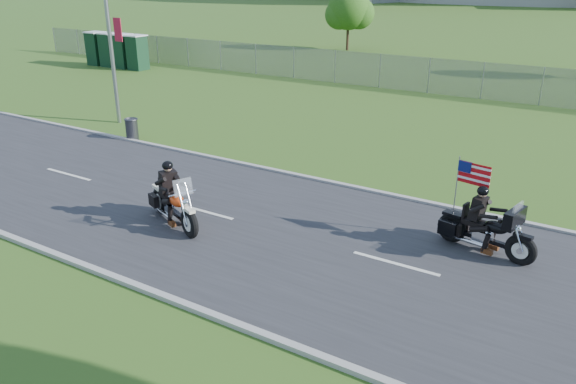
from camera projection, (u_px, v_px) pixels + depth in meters
The scene contains 13 objects.
ground at pixel (259, 228), 15.50m from camera, with size 420.00×420.00×0.00m, color #3E5B1C.
road at pixel (259, 227), 15.49m from camera, with size 120.00×8.00×0.04m, color #28282B.
curb_north at pixel (328, 182), 18.68m from camera, with size 120.00×0.18×0.12m, color #9E9B93.
curb_south at pixel (154, 293), 12.28m from camera, with size 120.00×0.18×0.12m, color #9E9B93.
fence at pixel (380, 71), 33.37m from camera, with size 60.00×0.03×2.00m, color gray.
porta_toilet_a at pixel (137, 53), 39.26m from camera, with size 1.10×1.10×2.30m, color black.
porta_toilet_b at pixel (123, 52), 39.94m from camera, with size 1.10×1.10×2.30m, color black.
porta_toilet_c at pixel (110, 50), 40.63m from camera, with size 1.10×1.10×2.30m, color black.
porta_toilet_d at pixel (96, 49), 41.31m from camera, with size 1.10×1.10×2.30m, color black.
tree_fence_mid at pixel (349, 11), 47.98m from camera, with size 3.96×3.69×5.30m.
motorcycle_lead at pixel (173, 206), 15.47m from camera, with size 2.59×1.37×1.84m.
motorcycle_follow at pixel (485, 231), 13.92m from camera, with size 2.59×1.06×2.18m.
trash_can at pixel (132, 130), 23.31m from camera, with size 0.51×0.51×0.88m, color #3D3D43.
Camera 1 is at (8.07, -11.51, 6.66)m, focal length 35.00 mm.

